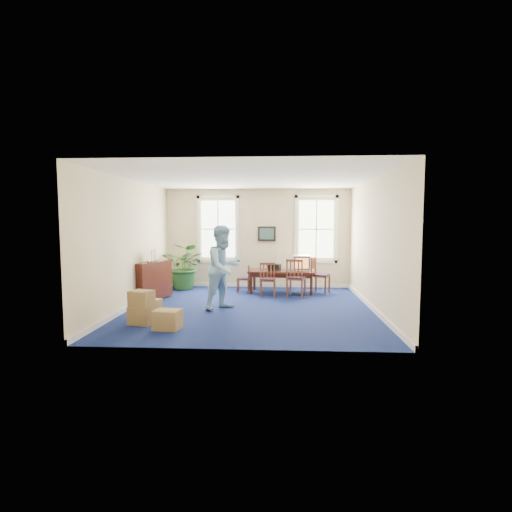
# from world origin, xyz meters

# --- Properties ---
(floor) EXTENTS (6.50, 6.50, 0.00)m
(floor) POSITION_xyz_m (0.00, 0.00, 0.00)
(floor) COLOR navy
(floor) RESTS_ON ground
(ceiling) EXTENTS (6.50, 6.50, 0.00)m
(ceiling) POSITION_xyz_m (0.00, 0.00, 3.20)
(ceiling) COLOR white
(ceiling) RESTS_ON ground
(wall_back) EXTENTS (6.50, 0.00, 6.50)m
(wall_back) POSITION_xyz_m (0.00, 3.25, 1.60)
(wall_back) COLOR beige
(wall_back) RESTS_ON ground
(wall_front) EXTENTS (6.50, 0.00, 6.50)m
(wall_front) POSITION_xyz_m (0.00, -3.25, 1.60)
(wall_front) COLOR beige
(wall_front) RESTS_ON ground
(wall_left) EXTENTS (0.00, 6.50, 6.50)m
(wall_left) POSITION_xyz_m (-3.00, 0.00, 1.60)
(wall_left) COLOR beige
(wall_left) RESTS_ON ground
(wall_right) EXTENTS (0.00, 6.50, 6.50)m
(wall_right) POSITION_xyz_m (3.00, 0.00, 1.60)
(wall_right) COLOR beige
(wall_right) RESTS_ON ground
(baseboard_back) EXTENTS (6.00, 0.04, 0.12)m
(baseboard_back) POSITION_xyz_m (0.00, 3.22, 0.06)
(baseboard_back) COLOR white
(baseboard_back) RESTS_ON ground
(baseboard_left) EXTENTS (0.04, 6.50, 0.12)m
(baseboard_left) POSITION_xyz_m (-2.97, 0.00, 0.06)
(baseboard_left) COLOR white
(baseboard_left) RESTS_ON ground
(baseboard_right) EXTENTS (0.04, 6.50, 0.12)m
(baseboard_right) POSITION_xyz_m (2.97, 0.00, 0.06)
(baseboard_right) COLOR white
(baseboard_right) RESTS_ON ground
(window_left) EXTENTS (1.40, 0.12, 2.20)m
(window_left) POSITION_xyz_m (-1.30, 3.23, 1.90)
(window_left) COLOR white
(window_left) RESTS_ON ground
(window_right) EXTENTS (1.40, 0.12, 2.20)m
(window_right) POSITION_xyz_m (1.90, 3.23, 1.90)
(window_right) COLOR white
(window_right) RESTS_ON ground
(wall_picture) EXTENTS (0.58, 0.06, 0.48)m
(wall_picture) POSITION_xyz_m (0.30, 3.20, 1.75)
(wall_picture) COLOR black
(wall_picture) RESTS_ON ground
(conference_table) EXTENTS (2.05, 1.06, 0.68)m
(conference_table) POSITION_xyz_m (0.79, 2.22, 0.34)
(conference_table) COLOR #461B11
(conference_table) RESTS_ON ground
(crt_tv) EXTENTS (0.51, 0.56, 0.46)m
(crt_tv) POSITION_xyz_m (1.37, 2.26, 0.90)
(crt_tv) COLOR #B7B7BC
(crt_tv) RESTS_ON conference_table
(game_console) EXTENTS (0.22, 0.24, 0.05)m
(game_console) POSITION_xyz_m (1.65, 2.22, 0.70)
(game_console) COLOR white
(game_console) RESTS_ON conference_table
(equipment_bag) EXTENTS (0.42, 0.34, 0.18)m
(equipment_bag) POSITION_xyz_m (0.56, 2.26, 0.77)
(equipment_bag) COLOR black
(equipment_bag) RESTS_ON conference_table
(chair_near_left) EXTENTS (0.46, 0.46, 1.00)m
(chair_near_left) POSITION_xyz_m (0.38, 1.54, 0.50)
(chair_near_left) COLOR brown
(chair_near_left) RESTS_ON ground
(chair_near_right) EXTENTS (0.60, 0.60, 1.10)m
(chair_near_right) POSITION_xyz_m (1.19, 1.54, 0.55)
(chair_near_right) COLOR brown
(chair_near_right) RESTS_ON ground
(chair_end_left) EXTENTS (0.39, 0.39, 0.84)m
(chair_end_left) POSITION_xyz_m (-0.38, 2.22, 0.42)
(chair_end_left) COLOR brown
(chair_end_left) RESTS_ON ground
(chair_end_right) EXTENTS (0.64, 0.64, 1.09)m
(chair_end_right) POSITION_xyz_m (1.96, 2.22, 0.54)
(chair_end_right) COLOR brown
(chair_end_right) RESTS_ON ground
(man) EXTENTS (1.25, 1.27, 2.06)m
(man) POSITION_xyz_m (-0.65, -0.15, 1.03)
(man) COLOR #8BBBDF
(man) RESTS_ON ground
(credenza) EXTENTS (0.79, 1.37, 1.03)m
(credenza) POSITION_xyz_m (-2.75, 0.82, 0.52)
(credenza) COLOR #461B11
(credenza) RESTS_ON ground
(brochure_rack) EXTENTS (0.40, 0.77, 0.34)m
(brochure_rack) POSITION_xyz_m (-2.73, 0.82, 1.20)
(brochure_rack) COLOR #99999E
(brochure_rack) RESTS_ON credenza
(potted_plant) EXTENTS (1.52, 1.38, 1.46)m
(potted_plant) POSITION_xyz_m (-2.28, 2.66, 0.73)
(potted_plant) COLOR #245722
(potted_plant) RESTS_ON ground
(cardboard_boxes) EXTENTS (1.56, 1.56, 0.74)m
(cardboard_boxes) POSITION_xyz_m (-1.99, -1.59, 0.37)
(cardboard_boxes) COLOR #997746
(cardboard_boxes) RESTS_ON ground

